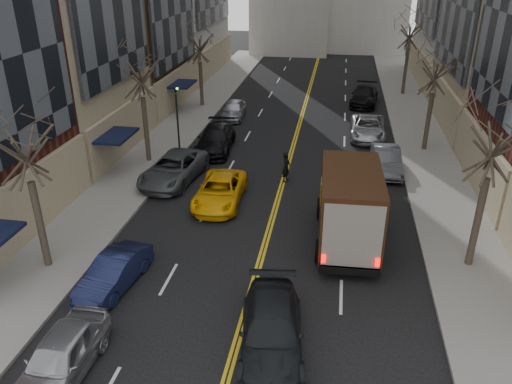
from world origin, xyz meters
TOP-DOWN VIEW (x-y plane):
  - sidewalk_left at (-9.00, 27.00)m, footprint 4.00×66.00m
  - sidewalk_right at (9.00, 27.00)m, footprint 4.00×66.00m
  - tree_lf_near at (-8.80, 8.00)m, footprint 3.20×3.20m
  - tree_lf_mid at (-8.80, 20.00)m, footprint 3.20×3.20m
  - tree_lf_far at (-8.80, 33.00)m, footprint 3.20×3.20m
  - tree_rt_near at (8.80, 11.00)m, footprint 3.20×3.20m
  - tree_rt_mid at (8.80, 25.00)m, footprint 3.20×3.20m
  - tree_rt_far at (8.80, 40.00)m, footprint 3.20×3.20m
  - traffic_signal at (-7.39, 22.00)m, footprint 0.29×0.26m
  - ups_truck at (3.66, 12.24)m, footprint 2.97×6.85m
  - observer_sedan at (1.20, 4.81)m, footprint 2.73×5.36m
  - taxi at (-3.00, 15.13)m, footprint 2.42×5.05m
  - pedestrian at (0.15, 18.50)m, footprint 0.58×0.74m
  - parked_lf_a at (-5.10, 2.51)m, footprint 1.76×4.34m
  - parked_lf_b at (-5.43, 7.19)m, footprint 1.93×4.16m
  - parked_lf_c at (-6.30, 17.44)m, footprint 3.20×5.83m
  - parked_lf_d at (-5.10, 22.82)m, footprint 2.56×5.58m
  - parked_lf_e at (-5.38, 30.17)m, footprint 1.82×4.18m
  - parked_rt_a at (5.99, 20.94)m, footprint 1.73×4.54m
  - parked_rt_b at (5.10, 27.17)m, footprint 2.50×5.27m
  - parked_rt_c at (5.10, 36.05)m, footprint 2.73×5.55m

SIDE VIEW (x-z plane):
  - sidewalk_left at x=-9.00m, z-range 0.00..0.15m
  - sidewalk_right at x=9.00m, z-range 0.00..0.15m
  - parked_lf_b at x=-5.43m, z-range 0.00..1.32m
  - taxi at x=-3.00m, z-range 0.00..1.39m
  - parked_lf_e at x=-5.38m, z-range 0.00..1.40m
  - parked_rt_b at x=5.10m, z-range 0.00..1.45m
  - parked_rt_a at x=5.99m, z-range 0.00..1.48m
  - parked_lf_a at x=-5.10m, z-range 0.00..1.48m
  - observer_sedan at x=1.20m, z-range 0.00..1.49m
  - parked_lf_c at x=-6.30m, z-range 0.00..1.55m
  - parked_rt_c at x=5.10m, z-range 0.00..1.55m
  - parked_lf_d at x=-5.10m, z-range 0.00..1.58m
  - pedestrian at x=0.15m, z-range 0.00..1.81m
  - ups_truck at x=3.66m, z-range 0.01..3.72m
  - traffic_signal at x=-7.39m, z-range 0.47..5.17m
  - tree_lf_far at x=-8.80m, z-range 1.97..10.08m
  - tree_rt_mid at x=8.80m, z-range 2.01..10.33m
  - tree_lf_near at x=-8.80m, z-range 2.03..10.45m
  - tree_rt_near at x=8.80m, z-range 2.10..10.81m
  - tree_lf_mid at x=-8.80m, z-range 2.14..11.05m
  - tree_rt_far at x=8.80m, z-range 2.19..11.29m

